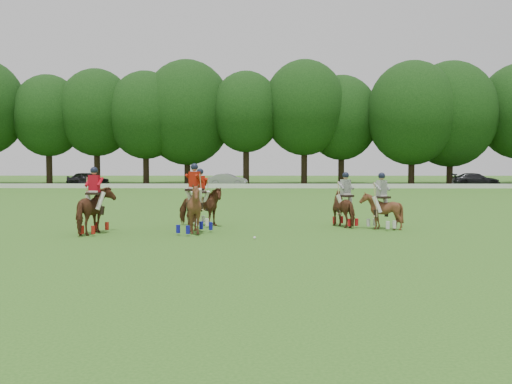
{
  "coord_description": "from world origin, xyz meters",
  "views": [
    {
      "loc": [
        1.9,
        -17.24,
        2.52
      ],
      "look_at": [
        1.64,
        4.2,
        1.4
      ],
      "focal_mm": 40.0,
      "sensor_mm": 36.0,
      "label": 1
    }
  ],
  "objects_px": {
    "polo_stripe_a": "(345,207)",
    "polo_red_a": "(95,210)",
    "car_right": "(476,180)",
    "polo_stripe_b": "(381,210)",
    "car_mid": "(228,180)",
    "polo_red_b": "(200,206)",
    "polo_ball": "(255,238)",
    "car_left": "(88,179)",
    "polo_red_c": "(195,208)"
  },
  "relations": [
    {
      "from": "polo_stripe_a",
      "to": "polo_red_a",
      "type": "bearing_deg",
      "value": -165.25
    },
    {
      "from": "car_right",
      "to": "polo_stripe_b",
      "type": "bearing_deg",
      "value": 161.76
    },
    {
      "from": "car_mid",
      "to": "polo_red_a",
      "type": "height_order",
      "value": "polo_red_a"
    },
    {
      "from": "polo_red_b",
      "to": "polo_ball",
      "type": "bearing_deg",
      "value": -59.26
    },
    {
      "from": "car_mid",
      "to": "polo_red_a",
      "type": "distance_m",
      "value": 39.96
    },
    {
      "from": "car_right",
      "to": "car_left",
      "type": "bearing_deg",
      "value": 96.66
    },
    {
      "from": "polo_red_a",
      "to": "polo_red_c",
      "type": "xyz_separation_m",
      "value": [
        3.5,
        0.13,
        0.06
      ]
    },
    {
      "from": "polo_ball",
      "to": "polo_red_c",
      "type": "bearing_deg",
      "value": 147.15
    },
    {
      "from": "polo_red_c",
      "to": "polo_stripe_a",
      "type": "height_order",
      "value": "polo_red_c"
    },
    {
      "from": "polo_red_c",
      "to": "polo_red_a",
      "type": "bearing_deg",
      "value": -177.92
    },
    {
      "from": "polo_red_a",
      "to": "car_mid",
      "type": "bearing_deg",
      "value": 86.82
    },
    {
      "from": "car_left",
      "to": "polo_stripe_b",
      "type": "relative_size",
      "value": 2.07
    },
    {
      "from": "polo_red_a",
      "to": "polo_ball",
      "type": "bearing_deg",
      "value": -12.5
    },
    {
      "from": "car_left",
      "to": "car_right",
      "type": "bearing_deg",
      "value": -77.28
    },
    {
      "from": "car_right",
      "to": "polo_ball",
      "type": "bearing_deg",
      "value": 157.95
    },
    {
      "from": "polo_stripe_a",
      "to": "polo_ball",
      "type": "relative_size",
      "value": 23.68
    },
    {
      "from": "car_mid",
      "to": "polo_red_b",
      "type": "bearing_deg",
      "value": -171.25
    },
    {
      "from": "car_right",
      "to": "polo_stripe_a",
      "type": "distance_m",
      "value": 42.05
    },
    {
      "from": "polo_stripe_b",
      "to": "polo_ball",
      "type": "bearing_deg",
      "value": -149.64
    },
    {
      "from": "car_right",
      "to": "polo_stripe_a",
      "type": "relative_size",
      "value": 2.24
    },
    {
      "from": "car_left",
      "to": "polo_ball",
      "type": "relative_size",
      "value": 49.0
    },
    {
      "from": "polo_stripe_a",
      "to": "polo_stripe_b",
      "type": "height_order",
      "value": "same"
    },
    {
      "from": "polo_stripe_a",
      "to": "polo_red_c",
      "type": "bearing_deg",
      "value": -157.99
    },
    {
      "from": "polo_stripe_b",
      "to": "polo_red_b",
      "type": "bearing_deg",
      "value": 172.49
    },
    {
      "from": "polo_red_a",
      "to": "polo_red_b",
      "type": "distance_m",
      "value": 4.22
    },
    {
      "from": "polo_stripe_a",
      "to": "polo_stripe_b",
      "type": "distance_m",
      "value": 1.51
    },
    {
      "from": "car_mid",
      "to": "polo_red_c",
      "type": "height_order",
      "value": "polo_red_c"
    },
    {
      "from": "car_mid",
      "to": "polo_red_a",
      "type": "xyz_separation_m",
      "value": [
        -2.22,
        -39.9,
        0.19
      ]
    },
    {
      "from": "polo_red_a",
      "to": "polo_stripe_a",
      "type": "distance_m",
      "value": 9.45
    },
    {
      "from": "car_right",
      "to": "polo_red_c",
      "type": "distance_m",
      "value": 46.8
    },
    {
      "from": "polo_red_b",
      "to": "polo_stripe_b",
      "type": "distance_m",
      "value": 6.97
    },
    {
      "from": "polo_red_b",
      "to": "polo_stripe_a",
      "type": "height_order",
      "value": "polo_red_b"
    },
    {
      "from": "car_right",
      "to": "polo_red_a",
      "type": "distance_m",
      "value": 48.84
    },
    {
      "from": "car_left",
      "to": "polo_red_b",
      "type": "xyz_separation_m",
      "value": [
        15.98,
        -37.47,
        0.06
      ]
    },
    {
      "from": "polo_red_a",
      "to": "polo_red_c",
      "type": "bearing_deg",
      "value": 2.08
    },
    {
      "from": "polo_red_c",
      "to": "car_right",
      "type": "bearing_deg",
      "value": 58.18
    },
    {
      "from": "polo_red_c",
      "to": "polo_red_b",
      "type": "bearing_deg",
      "value": 91.35
    },
    {
      "from": "polo_red_a",
      "to": "polo_stripe_b",
      "type": "xyz_separation_m",
      "value": [
        10.36,
        1.52,
        -0.11
      ]
    },
    {
      "from": "polo_red_c",
      "to": "polo_stripe_a",
      "type": "relative_size",
      "value": 1.16
    },
    {
      "from": "polo_stripe_b",
      "to": "polo_stripe_a",
      "type": "bearing_deg",
      "value": 143.85
    },
    {
      "from": "car_right",
      "to": "polo_stripe_b",
      "type": "relative_size",
      "value": 2.24
    },
    {
      "from": "polo_red_b",
      "to": "car_right",
      "type": "bearing_deg",
      "value": 56.58
    },
    {
      "from": "car_mid",
      "to": "polo_red_b",
      "type": "distance_m",
      "value": 37.49
    },
    {
      "from": "polo_stripe_a",
      "to": "polo_ball",
      "type": "xyz_separation_m",
      "value": [
        -3.5,
        -3.66,
        -0.71
      ]
    },
    {
      "from": "polo_red_c",
      "to": "polo_ball",
      "type": "xyz_separation_m",
      "value": [
        2.13,
        -1.38,
        -0.87
      ]
    },
    {
      "from": "car_right",
      "to": "polo_red_b",
      "type": "xyz_separation_m",
      "value": [
        -24.73,
        -37.47,
        0.12
      ]
    },
    {
      "from": "car_left",
      "to": "polo_stripe_a",
      "type": "distance_m",
      "value": 43.3
    },
    {
      "from": "car_mid",
      "to": "polo_red_a",
      "type": "relative_size",
      "value": 1.71
    },
    {
      "from": "polo_ball",
      "to": "car_mid",
      "type": "bearing_deg",
      "value": 94.75
    },
    {
      "from": "polo_stripe_b",
      "to": "polo_ball",
      "type": "xyz_separation_m",
      "value": [
        -4.72,
        -2.77,
        -0.7
      ]
    }
  ]
}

